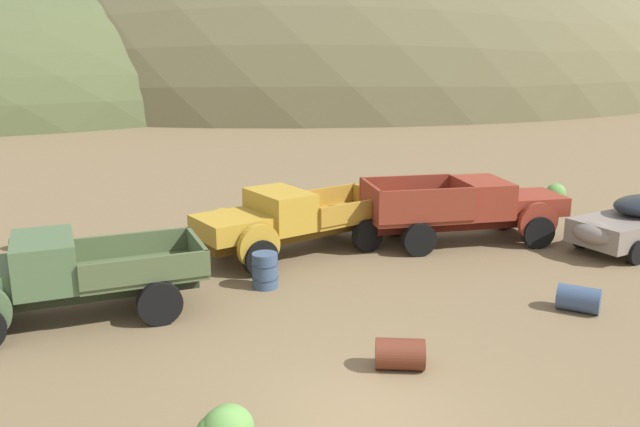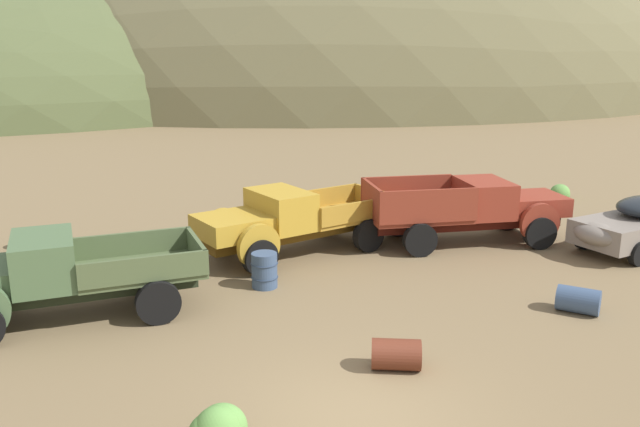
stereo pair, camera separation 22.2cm
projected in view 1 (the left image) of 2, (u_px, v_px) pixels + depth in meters
The scene contains 11 objects.
ground_plane at pixel (363, 416), 10.67m from camera, with size 300.00×300.00×0.00m, color brown.
hill_distant at pixel (339, 95), 78.35m from camera, with size 82.36×62.94×41.64m, color brown.
truck_weathered_green at pixel (50, 278), 14.12m from camera, with size 5.79×2.79×1.89m.
truck_mustard at pixel (282, 222), 18.55m from camera, with size 6.19×3.83×1.89m.
truck_rust_red at pixel (477, 209), 19.95m from camera, with size 6.17×2.80×1.91m.
car_primer_gray at pixel (637, 222), 19.16m from camera, with size 4.80×2.72×1.57m.
oil_drum_tipped at pixel (579, 299), 14.82m from camera, with size 1.06×1.05×0.58m.
oil_drum_by_truck at pixel (400, 354), 12.18m from camera, with size 1.05×0.87×0.58m.
oil_drum_spare at pixel (265, 270), 16.23m from camera, with size 0.68×0.68×0.88m.
bush_front_left at pixel (556, 193), 25.85m from camera, with size 0.91×0.90×0.69m.
bush_between_trucks at pixel (22, 243), 19.41m from camera, with size 0.66×0.73×0.69m.
Camera 1 is at (-3.44, -8.90, 5.84)m, focal length 37.08 mm.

